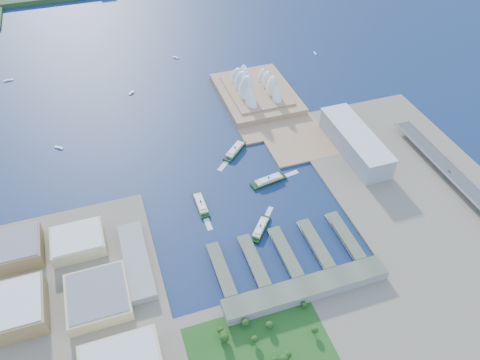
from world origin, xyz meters
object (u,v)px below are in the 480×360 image
object	(u,v)px
ferry_b	(235,149)
car_c	(449,171)
ferry_d	(269,179)
toaster_building	(355,142)
ferry_c	(260,227)
ferry_a	(201,203)
opera_house	(257,82)

from	to	relation	value
ferry_b	car_c	size ratio (longest dim) A/B	11.72
ferry_b	ferry_d	xyz separation A→B (m)	(24.88, -82.77, 0.02)
toaster_building	car_c	xyz separation A→B (m)	(101.00, -100.11, -4.97)
ferry_d	ferry_c	bearing A→B (deg)	142.89
ferry_b	ferry_a	bearing A→B (deg)	-83.69
ferry_c	car_c	world-z (taller)	car_c
toaster_building	ferry_b	world-z (taller)	toaster_building
ferry_d	car_c	xyz separation A→B (m)	(252.63, -78.54, 10.31)
ferry_a	toaster_building	bearing A→B (deg)	7.77
opera_house	ferry_c	distance (m)	323.97
opera_house	car_c	distance (m)	356.12
ferry_a	ferry_d	size ratio (longest dim) A/B	0.94
opera_house	car_c	world-z (taller)	opera_house
ferry_b	car_c	distance (m)	321.15
car_c	ferry_c	bearing A→B (deg)	-179.04
toaster_building	ferry_b	bearing A→B (deg)	160.88
toaster_building	ferry_d	bearing A→B (deg)	-171.90
toaster_building	ferry_b	xyz separation A→B (m)	(-176.50, 61.20, -15.29)
opera_house	toaster_building	bearing A→B (deg)	-65.77
ferry_c	car_c	distance (m)	296.75
toaster_building	ferry_d	distance (m)	153.91
opera_house	ferry_b	world-z (taller)	opera_house
opera_house	ferry_d	distance (m)	231.53
ferry_d	ferry_a	bearing A→B (deg)	88.68
toaster_building	ferry_a	size ratio (longest dim) A/B	2.99
opera_house	ferry_c	world-z (taller)	opera_house
ferry_c	ferry_d	xyz separation A→B (m)	(43.88, 83.51, 0.61)
ferry_a	ferry_b	world-z (taller)	ferry_b
ferry_a	opera_house	bearing A→B (deg)	54.18
opera_house	ferry_d	bearing A→B (deg)	-105.54
ferry_a	ferry_c	xyz separation A→B (m)	(63.40, -68.29, -0.29)
toaster_building	ferry_c	size ratio (longest dim) A/B	3.17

